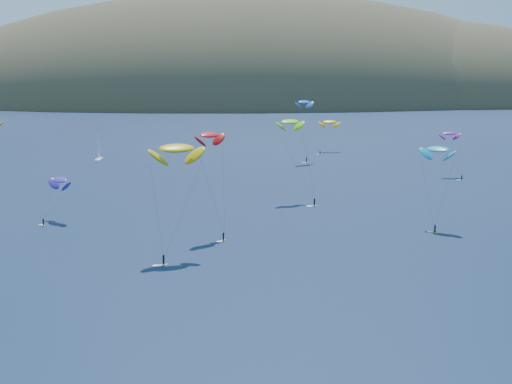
{
  "coord_description": "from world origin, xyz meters",
  "views": [
    {
      "loc": [
        -8.33,
        -75.96,
        39.12
      ],
      "look_at": [
        0.84,
        80.0,
        9.0
      ],
      "focal_mm": 50.0,
      "sensor_mm": 36.0,
      "label": 1
    }
  ],
  "objects": [
    {
      "name": "kitesurfer_10",
      "position": [
        -45.49,
        94.65,
        9.66
      ],
      "size": [
        8.26,
        11.49,
        11.95
      ],
      "rotation": [
        0.0,
        0.0,
        -0.84
      ],
      "color": "#C5D818",
      "rests_on": "ground"
    },
    {
      "name": "sailboat",
      "position": [
        -51.83,
        192.31,
        0.89
      ],
      "size": [
        8.13,
        7.06,
        10.22
      ],
      "rotation": [
        0.0,
        0.0,
        -0.04
      ],
      "color": "white",
      "rests_on": "ground"
    },
    {
      "name": "kitesurfer_6",
      "position": [
        68.68,
        152.63,
        13.83
      ],
      "size": [
        7.33,
        11.8,
        15.88
      ],
      "rotation": [
        0.0,
        0.0,
        0.04
      ],
      "color": "#C5D818",
      "rests_on": "ground"
    },
    {
      "name": "island",
      "position": [
        39.4,
        562.36,
        -10.74
      ],
      "size": [
        730.0,
        300.0,
        210.0
      ],
      "color": "#3D3526",
      "rests_on": "ground"
    },
    {
      "name": "kitesurfer_9",
      "position": [
        -9.37,
        79.09,
        21.95
      ],
      "size": [
        8.39,
        11.86,
        24.26
      ],
      "rotation": [
        0.0,
        0.0,
        0.77
      ],
      "color": "#C5D818",
      "rests_on": "ground"
    },
    {
      "name": "kitesurfer_2",
      "position": [
        -15.78,
        63.61,
        21.08
      ],
      "size": [
        11.92,
        13.79,
        24.14
      ],
      "rotation": [
        0.0,
        0.0,
        0.36
      ],
      "color": "#C5D818",
      "rests_on": "ground"
    },
    {
      "name": "kitesurfer_4",
      "position": [
        25.01,
        187.14,
        21.98
      ],
      "size": [
        9.02,
        8.18,
        24.34
      ],
      "rotation": [
        0.0,
        0.0,
        0.59
      ],
      "color": "#C5D818",
      "rests_on": "ground"
    },
    {
      "name": "kitesurfer_5",
      "position": [
        42.91,
        83.63,
        17.79
      ],
      "size": [
        8.75,
        12.57,
        20.19
      ],
      "rotation": [
        0.0,
        0.0,
        -0.79
      ],
      "color": "#C5D818",
      "rests_on": "ground"
    },
    {
      "name": "kitesurfer_11",
      "position": [
        39.14,
        215.13,
        12.03
      ],
      "size": [
        10.25,
        12.94,
        14.42
      ],
      "rotation": [
        0.0,
        0.0,
        -0.05
      ],
      "color": "#C5D818",
      "rests_on": "ground"
    },
    {
      "name": "kitesurfer_3",
      "position": [
        12.35,
        116.81,
        21.18
      ],
      "size": [
        10.79,
        14.17,
        23.53
      ],
      "rotation": [
        0.0,
        0.0,
        0.38
      ],
      "color": "#C5D818",
      "rests_on": "ground"
    }
  ]
}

